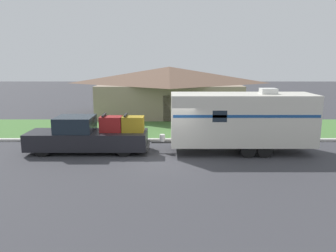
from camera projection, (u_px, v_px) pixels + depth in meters
ground_plane at (170, 160)px, 15.96m from camera, size 120.00×120.00×0.00m
curb_strip at (170, 140)px, 19.63m from camera, size 80.00×0.30×0.14m
lawn_strip at (169, 128)px, 23.22m from camera, size 80.00×7.00×0.03m
house_across_street at (170, 90)px, 29.22m from camera, size 12.83×8.54×4.21m
pickup_truck at (90, 136)px, 17.14m from camera, size 6.31×1.92×2.02m
travel_trailer at (242, 119)px, 16.95m from camera, size 8.32×2.34×3.36m
mailbox at (82, 122)px, 20.17m from camera, size 0.48×0.20×1.35m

